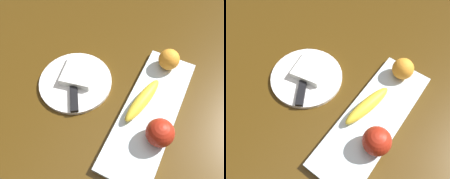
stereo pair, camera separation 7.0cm
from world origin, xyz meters
TOP-DOWN VIEW (x-y plane):
  - ground_plane at (0.00, 0.00)m, footprint 2.40×2.40m
  - fruit_tray at (-0.01, 0.03)m, footprint 0.46×0.15m
  - apple at (-0.08, -0.01)m, footprint 0.08×0.08m
  - banana at (0.01, 0.07)m, footprint 0.18×0.07m
  - orange_near_apple at (0.18, 0.04)m, footprint 0.07×0.07m
  - dinner_plate at (-0.01, 0.30)m, footprint 0.24×0.24m
  - folded_napkin at (0.02, 0.30)m, footprint 0.13×0.12m
  - knife at (-0.06, 0.27)m, footprint 0.16×0.12m

SIDE VIEW (x-z plane):
  - ground_plane at x=0.00m, z-range 0.00..0.00m
  - dinner_plate at x=-0.01m, z-range 0.00..0.01m
  - fruit_tray at x=-0.01m, z-range 0.00..0.02m
  - knife at x=-0.06m, z-range 0.01..0.02m
  - folded_napkin at x=0.02m, z-range 0.01..0.04m
  - banana at x=0.01m, z-range 0.02..0.06m
  - orange_near_apple at x=0.18m, z-range 0.02..0.09m
  - apple at x=-0.08m, z-range 0.02..0.10m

